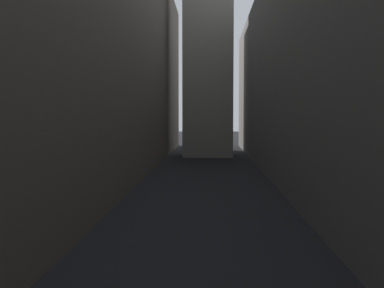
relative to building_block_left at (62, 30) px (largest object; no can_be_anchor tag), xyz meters
name	(u,v)px	position (x,y,z in m)	size (l,w,h in m)	color
ground_plane	(205,195)	(10.69, -2.00, -11.96)	(264.00, 264.00, 0.00)	black
building_block_left	(62,30)	(0.00, 0.00, 0.00)	(10.39, 108.00, 23.92)	#60594F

